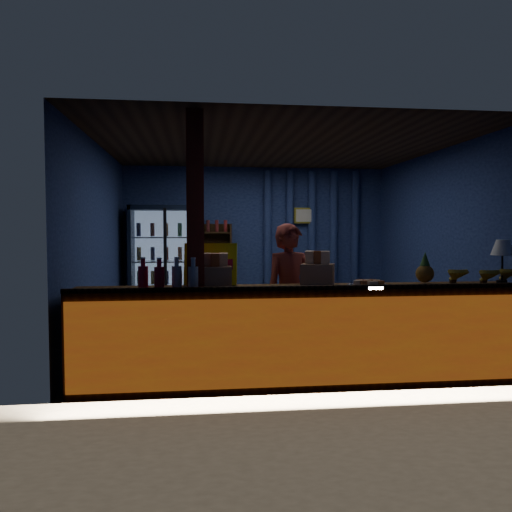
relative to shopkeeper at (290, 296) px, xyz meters
The scene contains 20 objects.
ground 1.52m from the shopkeeper, 88.40° to the left, with size 4.60×4.60×0.00m, color #515154.
room_walls 1.53m from the shopkeeper, 88.40° to the left, with size 4.60×4.60×4.60m.
dirt_apron 2.61m from the shopkeeper, 89.16° to the right, with size 5.60×5.60×0.00m, color brown.
counter 0.68m from the shopkeeper, 86.53° to the right, with size 4.40×0.57×0.99m.
support_post 1.28m from the shopkeeper, 149.69° to the right, with size 0.16×0.16×2.60m, color maroon.
beverage_cooler 3.57m from the shopkeeper, 115.14° to the left, with size 1.20×0.62×1.90m.
bottle_shelf 3.43m from the shopkeeper, 101.15° to the left, with size 0.50×0.28×1.60m.
curtain_folds 3.64m from the shopkeeper, 73.27° to the left, with size 1.74×0.14×2.50m.
framed_picture 3.65m from the shopkeeper, 75.40° to the left, with size 0.36×0.04×0.28m.
shopkeeper is the anchor object (origin of this frame).
green_chair 2.86m from the shopkeeper, 77.05° to the left, with size 0.64×0.66×0.60m, color #51A264.
side_table 3.05m from the shopkeeper, 69.12° to the left, with size 0.65×0.55×0.61m.
yellow_sign 1.02m from the shopkeeper, 156.58° to the right, with size 0.53×0.18×0.41m.
soda_bottles 1.47m from the shopkeeper, 151.56° to the right, with size 0.55×0.17×0.30m.
snack_box_left 1.03m from the shopkeeper, 146.94° to the right, with size 0.32×0.27×0.33m.
snack_box_centre 0.55m from the shopkeeper, 65.19° to the right, with size 0.39×0.35×0.34m.
pastry_tray 0.96m from the shopkeeper, 48.02° to the right, with size 0.41×0.41×0.07m.
banana_bunches 1.97m from the shopkeeper, 16.51° to the right, with size 0.79×0.30×0.17m.
table_lamp 2.22m from the shopkeeper, 14.90° to the right, with size 0.23×0.23×0.45m.
pineapple 1.42m from the shopkeeper, 19.98° to the right, with size 0.18×0.18×0.31m.
Camera 1 is at (-1.03, -6.59, 1.50)m, focal length 35.00 mm.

